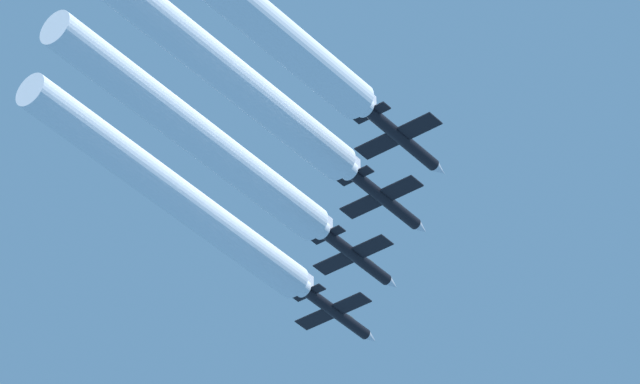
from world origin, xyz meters
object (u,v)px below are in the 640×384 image
object	(u,v)px
jet_second_echelon	(358,258)
jet_fourth_echelon	(404,140)
jet_lead	(338,314)
jet_third_echelon	(387,201)

from	to	relation	value
jet_second_echelon	jet_fourth_echelon	size ratio (longest dim) A/B	1.00
jet_second_echelon	jet_fourth_echelon	bearing A→B (deg)	-41.52
jet_second_echelon	jet_fourth_echelon	distance (m)	21.79
jet_lead	jet_second_echelon	distance (m)	12.04
jet_second_echelon	jet_fourth_echelon	world-z (taller)	jet_second_echelon
jet_third_echelon	jet_lead	bearing A→B (deg)	139.73
jet_third_echelon	jet_fourth_echelon	size ratio (longest dim) A/B	1.00
jet_lead	jet_third_echelon	bearing A→B (deg)	-40.27
jet_lead	jet_third_echelon	distance (m)	22.66
jet_fourth_echelon	jet_third_echelon	bearing A→B (deg)	134.77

